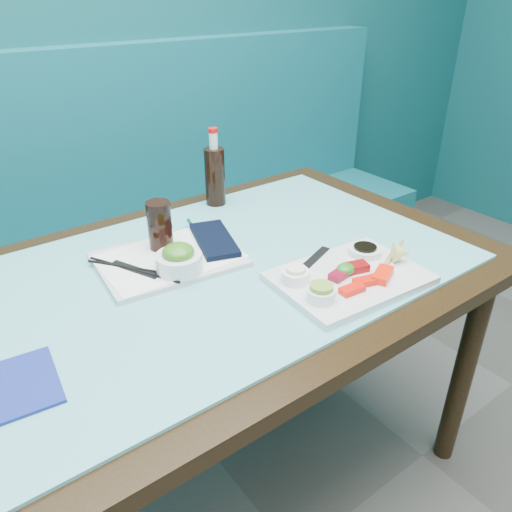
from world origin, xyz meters
TOP-DOWN VIEW (x-y plane):
  - booth_bench at (0.00, 2.29)m, footprint 3.00×0.56m
  - dining_table at (0.00, 1.45)m, footprint 1.40×0.90m
  - glass_top at (0.00, 1.45)m, footprint 1.22×0.76m
  - sashimi_plate at (0.21, 1.21)m, footprint 0.36×0.27m
  - salmon_left at (0.16, 1.15)m, footprint 0.06×0.03m
  - salmon_mid at (0.21, 1.16)m, footprint 0.06×0.04m
  - salmon_right at (0.26, 1.15)m, footprint 0.08×0.06m
  - tuna_left at (0.18, 1.21)m, footprint 0.05×0.04m
  - tuna_right at (0.24, 1.21)m, footprint 0.06×0.05m
  - seaweed_garnish at (0.21, 1.22)m, footprint 0.05×0.05m
  - ramekin_wasabi at (0.09, 1.17)m, footprint 0.07×0.07m
  - wasabi_fill at (0.09, 1.17)m, footprint 0.06×0.06m
  - ramekin_ginger at (0.09, 1.26)m, footprint 0.08×0.08m
  - ginger_fill at (0.09, 1.26)m, footprint 0.06×0.06m
  - soy_dish at (0.32, 1.26)m, footprint 0.08×0.08m
  - soy_fill at (0.32, 1.26)m, footprint 0.07×0.07m
  - lemon_wedge at (0.36, 1.18)m, footprint 0.06×0.06m
  - chopstick_sleeve at (0.20, 1.31)m, footprint 0.13×0.07m
  - wooden_chopstick_a at (0.32, 1.19)m, footprint 0.19×0.09m
  - wooden_chopstick_b at (0.33, 1.19)m, footprint 0.23×0.10m
  - serving_tray at (-0.08, 1.54)m, footprint 0.37×0.29m
  - paper_placemat at (-0.08, 1.54)m, footprint 0.34×0.24m
  - seaweed_bowl at (-0.09, 1.47)m, footprint 0.15×0.15m
  - seaweed_salad at (-0.09, 1.47)m, footprint 0.09×0.09m
  - cola_glass at (-0.07, 1.60)m, footprint 0.07×0.07m
  - navy_pouch at (0.05, 1.54)m, footprint 0.15×0.22m
  - fork at (0.05, 1.65)m, footprint 0.04×0.09m
  - black_chopstick_a at (-0.18, 1.53)m, footprint 0.13×0.24m
  - black_chopstick_b at (-0.17, 1.53)m, footprint 0.16×0.21m
  - tray_sleeve at (-0.18, 1.53)m, footprint 0.08×0.14m
  - cola_bottle_body at (0.21, 1.79)m, footprint 0.08×0.08m
  - cola_bottle_neck at (0.21, 1.79)m, footprint 0.03×0.03m
  - cola_bottle_cap at (0.21, 1.79)m, footprint 0.03×0.03m
  - blue_napkin at (-0.52, 1.31)m, footprint 0.18×0.18m

SIDE VIEW (x-z plane):
  - booth_bench at x=0.00m, z-range -0.21..0.96m
  - dining_table at x=0.00m, z-range 0.29..1.04m
  - glass_top at x=0.00m, z-range 0.75..0.76m
  - blue_napkin at x=-0.52m, z-range 0.76..0.76m
  - serving_tray at x=-0.08m, z-range 0.76..0.77m
  - sashimi_plate at x=0.21m, z-range 0.76..0.78m
  - paper_placemat at x=-0.08m, z-range 0.77..0.77m
  - tray_sleeve at x=-0.18m, z-range 0.77..0.77m
  - black_chopstick_b at x=-0.17m, z-range 0.77..0.78m
  - black_chopstick_a at x=-0.18m, z-range 0.77..0.78m
  - fork at x=0.05m, z-range 0.77..0.78m
  - chopstick_sleeve at x=0.20m, z-range 0.78..0.78m
  - navy_pouch at x=0.05m, z-range 0.77..0.79m
  - wooden_chopstick_a at x=0.32m, z-range 0.78..0.78m
  - wooden_chopstick_b at x=0.33m, z-range 0.78..0.78m
  - salmon_left at x=0.16m, z-range 0.78..0.79m
  - salmon_mid at x=0.21m, z-range 0.78..0.79m
  - tuna_left at x=0.18m, z-range 0.78..0.79m
  - soy_dish at x=0.32m, z-range 0.78..0.79m
  - salmon_right at x=0.26m, z-range 0.78..0.79m
  - tuna_right at x=0.24m, z-range 0.78..0.79m
  - seaweed_garnish at x=0.21m, z-range 0.78..0.80m
  - ramekin_wasabi at x=0.09m, z-range 0.78..0.80m
  - ramekin_ginger at x=0.09m, z-range 0.78..0.80m
  - seaweed_bowl at x=-0.09m, z-range 0.77..0.81m
  - soy_fill at x=0.32m, z-range 0.79..0.80m
  - lemon_wedge at x=0.36m, z-range 0.78..0.83m
  - ginger_fill at x=0.09m, z-range 0.80..0.81m
  - wasabi_fill at x=0.09m, z-range 0.80..0.81m
  - seaweed_salad at x=-0.09m, z-range 0.80..0.84m
  - cola_glass at x=-0.07m, z-range 0.77..0.90m
  - cola_bottle_body at x=0.21m, z-range 0.76..0.94m
  - cola_bottle_neck at x=0.21m, z-range 0.94..0.99m
  - cola_bottle_cap at x=0.21m, z-range 0.99..1.00m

